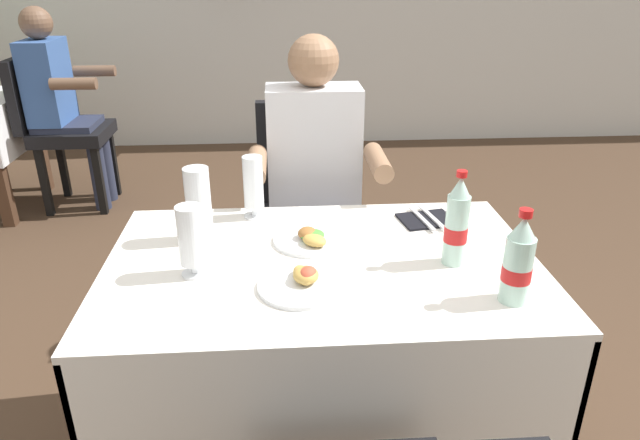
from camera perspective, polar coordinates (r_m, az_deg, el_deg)
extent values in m
cube|color=white|center=(1.63, 0.24, -4.34)|extent=(1.22, 0.79, 0.02)
cube|color=white|center=(1.41, 1.44, -18.04)|extent=(1.22, 0.02, 0.32)
cube|color=white|center=(2.05, -0.56, -3.35)|extent=(1.22, 0.02, 0.32)
cube|color=white|center=(1.78, -19.68, -9.54)|extent=(0.02, 0.79, 0.32)
cube|color=white|center=(1.85, 19.29, -8.11)|extent=(0.02, 0.79, 0.32)
cube|color=#472D1E|center=(2.14, -15.41, -8.96)|extent=(0.07, 0.07, 0.71)
cube|color=#472D1E|center=(2.20, 14.11, -7.92)|extent=(0.07, 0.07, 0.71)
cube|color=black|center=(2.35, -1.00, -1.14)|extent=(0.44, 0.44, 0.08)
cube|color=black|center=(2.49, -1.35, 6.76)|extent=(0.42, 0.06, 0.44)
cube|color=black|center=(2.33, -4.96, -8.97)|extent=(0.04, 0.04, 0.45)
cube|color=black|center=(2.34, 3.47, -8.67)|extent=(0.04, 0.04, 0.45)
cube|color=black|center=(2.62, -4.89, -4.90)|extent=(0.04, 0.04, 0.45)
cube|color=black|center=(2.63, 2.55, -4.66)|extent=(0.04, 0.04, 0.45)
cylinder|color=#282D42|center=(2.30, -2.20, -9.33)|extent=(0.10, 0.10, 0.45)
cylinder|color=#282D42|center=(2.31, 1.82, -9.18)|extent=(0.10, 0.10, 0.45)
cube|color=#282D42|center=(2.30, -0.46, -1.11)|extent=(0.34, 0.36, 0.12)
cube|color=silver|center=(2.27, -0.61, 6.87)|extent=(0.36, 0.20, 0.50)
sphere|color=#997051|center=(2.19, -0.65, 15.52)|extent=(0.19, 0.19, 0.19)
cylinder|color=#997051|center=(2.04, -6.30, 5.44)|extent=(0.07, 0.26, 0.07)
cylinder|color=#997051|center=(2.06, 5.77, 5.71)|extent=(0.07, 0.26, 0.07)
cylinder|color=white|center=(1.49, -1.95, -6.63)|extent=(0.22, 0.22, 0.01)
ellipsoid|color=gold|center=(1.49, -1.41, -5.47)|extent=(0.07, 0.07, 0.04)
ellipsoid|color=gold|center=(1.50, -1.69, -5.47)|extent=(0.07, 0.11, 0.03)
ellipsoid|color=#C14C33|center=(1.48, -1.23, -5.47)|extent=(0.07, 0.07, 0.04)
cylinder|color=white|center=(1.73, -0.93, -1.97)|extent=(0.22, 0.22, 0.01)
ellipsoid|color=#4C8E38|center=(1.71, -0.81, -1.48)|extent=(0.08, 0.08, 0.03)
ellipsoid|color=#99602D|center=(1.71, -1.28, -1.29)|extent=(0.08, 0.08, 0.03)
ellipsoid|color=gold|center=(1.67, -0.55, -2.04)|extent=(0.09, 0.09, 0.03)
cylinder|color=white|center=(1.91, -6.47, 0.41)|extent=(0.07, 0.07, 0.01)
cylinder|color=white|center=(1.90, -6.49, 0.91)|extent=(0.02, 0.02, 0.03)
cylinder|color=white|center=(1.86, -6.64, 3.75)|extent=(0.06, 0.06, 0.17)
cylinder|color=gold|center=(1.87, -6.61, 3.18)|extent=(0.06, 0.06, 0.13)
cylinder|color=white|center=(1.59, -12.29, -5.20)|extent=(0.07, 0.07, 0.01)
cylinder|color=white|center=(1.58, -12.34, -4.63)|extent=(0.02, 0.02, 0.03)
cylinder|color=white|center=(1.53, -12.66, -1.48)|extent=(0.07, 0.07, 0.16)
cylinder|color=black|center=(1.54, -12.62, -1.91)|extent=(0.06, 0.06, 0.14)
cylinder|color=white|center=(1.77, -11.63, -1.85)|extent=(0.07, 0.07, 0.01)
cylinder|color=white|center=(1.77, -11.68, -1.32)|extent=(0.02, 0.02, 0.03)
cylinder|color=white|center=(1.72, -11.98, 2.02)|extent=(0.08, 0.08, 0.19)
cylinder|color=#C68928|center=(1.74, -11.83, 0.40)|extent=(0.07, 0.07, 0.09)
cylinder|color=silver|center=(1.61, 13.31, -1.00)|extent=(0.06, 0.06, 0.20)
cylinder|color=red|center=(1.61, 13.28, -1.32)|extent=(0.06, 0.06, 0.04)
cone|color=silver|center=(1.56, 13.75, 3.23)|extent=(0.06, 0.06, 0.05)
cylinder|color=red|center=(1.55, 13.89, 4.47)|extent=(0.03, 0.03, 0.02)
cylinder|color=silver|center=(1.48, 18.92, -4.70)|extent=(0.07, 0.07, 0.17)
cylinder|color=red|center=(1.48, 18.87, -4.99)|extent=(0.07, 0.07, 0.04)
cone|color=silver|center=(1.43, 19.52, -0.71)|extent=(0.06, 0.06, 0.05)
cylinder|color=red|center=(1.41, 19.73, 0.65)|extent=(0.03, 0.03, 0.02)
cube|color=black|center=(1.89, 10.52, 0.03)|extent=(0.19, 0.16, 0.01)
cube|color=silver|center=(1.88, 10.04, 0.17)|extent=(0.05, 0.19, 0.01)
cube|color=silver|center=(1.90, 11.03, 0.28)|extent=(0.05, 0.19, 0.01)
cube|color=white|center=(4.14, -27.43, 8.33)|extent=(0.02, 0.75, 0.32)
cube|color=#472D1E|center=(4.49, -26.13, 7.03)|extent=(0.07, 0.07, 0.71)
cube|color=black|center=(4.05, -23.24, 7.89)|extent=(0.44, 0.44, 0.08)
cube|color=black|center=(4.08, -27.22, 11.10)|extent=(0.06, 0.42, 0.44)
cube|color=black|center=(3.91, -21.00, 3.64)|extent=(0.04, 0.04, 0.45)
cube|color=black|center=(4.22, -19.79, 5.27)|extent=(0.04, 0.04, 0.45)
cube|color=black|center=(4.03, -25.63, 3.40)|extent=(0.04, 0.04, 0.45)
cube|color=black|center=(4.33, -24.13, 5.02)|extent=(0.04, 0.04, 0.45)
cylinder|color=#282D42|center=(4.00, -21.05, 4.08)|extent=(0.10, 0.10, 0.45)
cylinder|color=#282D42|center=(4.15, -20.46, 4.84)|extent=(0.10, 0.10, 0.45)
cube|color=#282D42|center=(4.05, -23.56, 8.14)|extent=(0.36, 0.34, 0.12)
cube|color=#385B9E|center=(4.01, -25.40, 12.28)|extent=(0.20, 0.36, 0.50)
sphere|color=brown|center=(3.97, -26.32, 17.12)|extent=(0.19, 0.19, 0.19)
cylinder|color=brown|center=(3.73, -23.22, 12.29)|extent=(0.26, 0.07, 0.07)
cylinder|color=brown|center=(4.13, -21.41, 13.58)|extent=(0.26, 0.07, 0.07)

